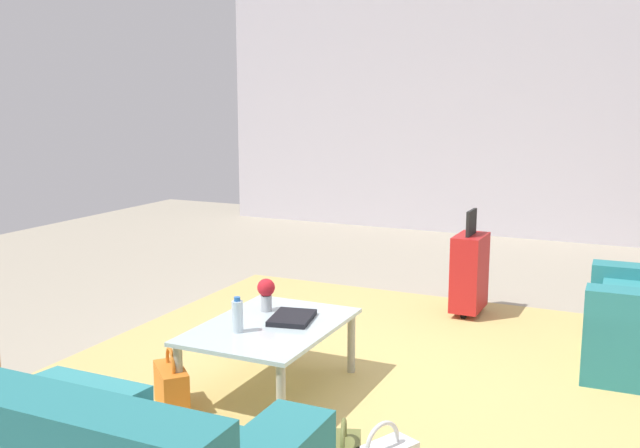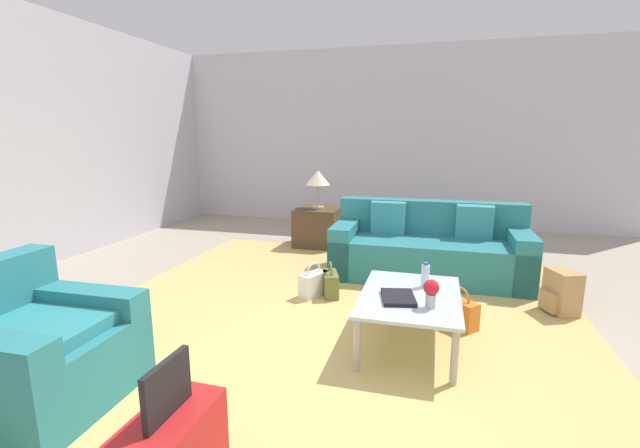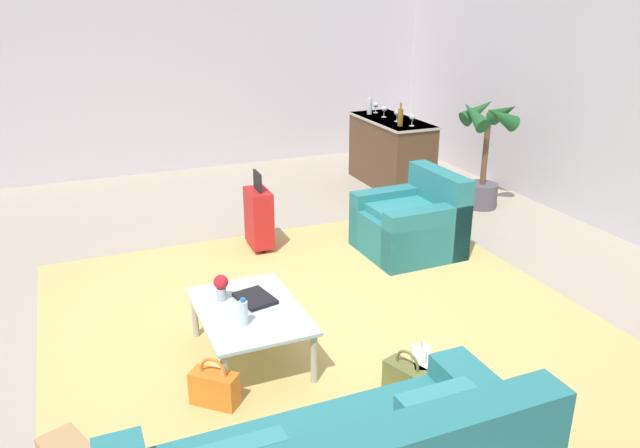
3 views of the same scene
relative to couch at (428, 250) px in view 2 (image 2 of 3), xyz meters
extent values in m
plane|color=#A89E89|center=(-2.19, 0.60, -0.30)|extent=(12.00, 12.00, 0.00)
cube|color=silver|center=(2.87, 0.60, 1.25)|extent=(0.12, 8.00, 3.10)
cube|color=tan|center=(-1.59, 0.80, -0.29)|extent=(5.20, 4.40, 0.01)
cube|color=teal|center=(-0.09, 0.00, -0.07)|extent=(0.88, 2.14, 0.45)
cube|color=teal|center=(0.24, 0.00, 0.12)|extent=(0.22, 2.14, 0.84)
cube|color=teal|center=(-0.09, -0.95, 0.00)|extent=(0.88, 0.24, 0.59)
cube|color=teal|center=(-0.09, 0.95, 0.00)|extent=(0.88, 0.24, 0.59)
cube|color=teal|center=(0.08, -0.48, 0.33)|extent=(0.16, 0.40, 0.41)
cube|color=teal|center=(0.08, 0.48, 0.33)|extent=(0.14, 0.40, 0.41)
cube|color=teal|center=(-3.09, 2.20, -0.08)|extent=(0.93, 0.94, 0.44)
cube|color=teal|center=(-2.74, 2.21, 0.00)|extent=(0.22, 0.93, 0.60)
cube|color=teal|center=(-3.09, 2.15, 0.18)|extent=(0.68, 0.68, 0.08)
cube|color=silver|center=(-1.79, 0.10, 0.10)|extent=(1.04, 0.74, 0.02)
cylinder|color=#ADA899|center=(-2.26, 0.42, -0.10)|extent=(0.05, 0.05, 0.39)
cylinder|color=#ADA899|center=(-1.32, 0.42, -0.10)|extent=(0.05, 0.05, 0.39)
cylinder|color=#ADA899|center=(-2.26, -0.22, -0.10)|extent=(0.05, 0.05, 0.39)
cylinder|color=#ADA899|center=(-1.32, -0.22, -0.10)|extent=(0.05, 0.05, 0.39)
cylinder|color=silver|center=(-1.59, 0.00, 0.21)|extent=(0.06, 0.06, 0.18)
cylinder|color=#2D6BBC|center=(-1.59, 0.00, 0.31)|extent=(0.04, 0.04, 0.02)
cube|color=black|center=(-1.91, 0.18, 0.13)|extent=(0.35, 0.29, 0.03)
cylinder|color=#B2B7BC|center=(-2.01, -0.05, 0.17)|extent=(0.07, 0.07, 0.10)
sphere|color=red|center=(-2.01, -0.05, 0.27)|extent=(0.11, 0.11, 0.11)
cube|color=#513823|center=(1.01, 1.60, -0.02)|extent=(0.62, 0.62, 0.56)
cylinder|color=#ADA899|center=(1.01, 1.60, 0.27)|extent=(0.18, 0.18, 0.02)
cylinder|color=#ADA899|center=(1.01, 1.60, 0.44)|extent=(0.04, 0.04, 0.32)
cone|color=beige|center=(1.01, 1.60, 0.70)|extent=(0.35, 0.35, 0.21)
cube|color=black|center=(-3.79, 0.80, 0.45)|extent=(0.24, 0.03, 0.20)
cube|color=olive|center=(-0.93, 0.93, -0.18)|extent=(0.35, 0.24, 0.24)
torus|color=olive|center=(-0.93, 0.93, -0.04)|extent=(0.19, 0.09, 0.20)
cube|color=orange|center=(-1.35, -0.29, -0.18)|extent=(0.32, 0.33, 0.24)
torus|color=orange|center=(-1.35, -0.29, -0.04)|extent=(0.15, 0.16, 0.20)
cube|color=white|center=(-0.98, 1.09, -0.18)|extent=(0.35, 0.26, 0.24)
torus|color=white|center=(-0.98, 1.09, -0.04)|extent=(0.19, 0.10, 0.20)
cube|color=tan|center=(-0.79, -1.20, -0.10)|extent=(0.35, 0.30, 0.40)
cube|color=tan|center=(-0.83, -1.09, -0.18)|extent=(0.22, 0.13, 0.18)
camera|label=1|loc=(1.70, 2.04, 1.42)|focal=40.00mm
camera|label=2|loc=(-4.91, -0.04, 1.29)|focal=24.00mm
camera|label=3|loc=(2.14, -0.99, 2.32)|focal=35.00mm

